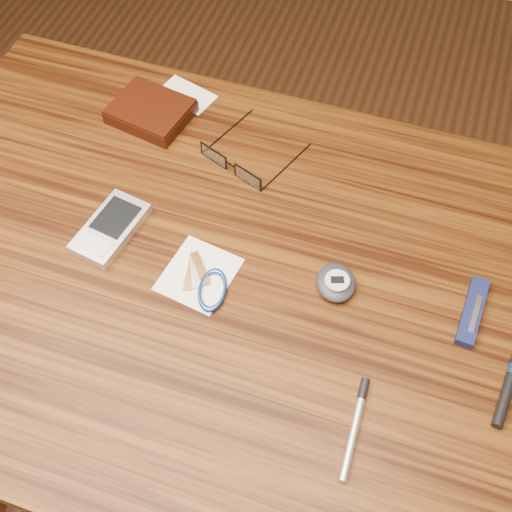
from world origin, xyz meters
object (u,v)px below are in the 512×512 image
Objects in this scene: wallet_and_card at (152,111)px; pocket_knife at (472,312)px; pedometer at (336,283)px; eyeglasses at (234,164)px; pda_phone at (111,228)px; silver_pen at (356,420)px; desk at (223,308)px; notepad_keys at (206,282)px.

wallet_and_card is 0.56m from pocket_knife.
eyeglasses is at bearing 142.56° from pedometer.
pocket_knife is (0.53, -0.19, -0.01)m from wallet_and_card.
silver_pen is (0.39, -0.15, -0.00)m from pda_phone.
pocket_knife is at bearing 5.39° from pedometer.
silver_pen is at bearing -32.95° from desk.
pedometer is 0.71× the size of pocket_knife.
silver_pen is (0.07, -0.17, -0.01)m from pedometer.
eyeglasses is 0.24m from pedometer.
pda_phone reaches higher than desk.
silver_pen is at bearing -41.85° from wallet_and_card.
pda_phone is at bearing -127.06° from eyeglasses.
pocket_knife reaches higher than desk.
eyeglasses reaches higher than silver_pen.
desk is at bearing 67.14° from notepad_keys.
wallet_and_card is 1.56× the size of pocket_knife.
wallet_and_card is 1.30× the size of pda_phone.
pedometer is (0.35, -0.21, -0.00)m from wallet_and_card.
silver_pen reaches higher than desk.
pedometer is at bearing -174.61° from pocket_knife.
pda_phone is 1.13× the size of notepad_keys.
wallet_and_card is at bearing 149.20° from pedometer.
pedometer reaches higher than desk.
pda_phone is (-0.12, -0.16, -0.00)m from eyeglasses.
wallet_and_card is 2.20× the size of pedometer.
wallet_and_card is 1.28× the size of silver_pen.
eyeglasses is at bearing 129.76° from silver_pen.
eyeglasses is 0.20m from notepad_keys.
pda_phone is 0.99× the size of silver_pen.
pda_phone is at bearing 176.04° from desk.
desk is 8.04× the size of silver_pen.
wallet_and_card and eyeglasses have the same top height.
notepad_keys is 1.07× the size of pocket_knife.
pedometer is (0.15, 0.02, 0.11)m from desk.
pedometer is 0.18m from silver_pen.
pedometer is at bearing -30.80° from wallet_and_card.
pocket_knife is (0.33, 0.04, 0.11)m from desk.
pda_phone is at bearing -176.56° from pocket_knife.
wallet_and_card is 0.32m from notepad_keys.
desk is 0.35m from pocket_knife.
pedometer is at bearing 2.36° from pda_phone.
wallet_and_card is (-0.20, 0.24, 0.11)m from desk.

